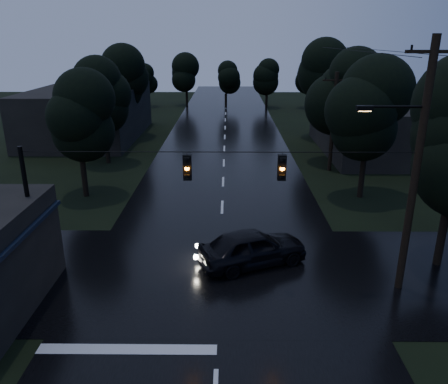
{
  "coord_description": "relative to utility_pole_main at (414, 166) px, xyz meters",
  "views": [
    {
      "loc": [
        0.35,
        -4.95,
        9.87
      ],
      "look_at": [
        0.16,
        15.06,
        2.76
      ],
      "focal_mm": 35.0,
      "sensor_mm": 36.0,
      "label": 1
    }
  ],
  "objects": [
    {
      "name": "main_road",
      "position": [
        -7.41,
        19.0,
        -5.26
      ],
      "size": [
        12.0,
        120.0,
        0.02
      ],
      "primitive_type": "cube",
      "color": "black",
      "rests_on": "ground"
    },
    {
      "name": "cross_street",
      "position": [
        -7.41,
        1.0,
        -5.26
      ],
      "size": [
        60.0,
        9.0,
        0.02
      ],
      "primitive_type": "cube",
      "color": "black",
      "rests_on": "ground"
    },
    {
      "name": "building_far_right",
      "position": [
        6.59,
        23.0,
        -3.06
      ],
      "size": [
        10.0,
        14.0,
        4.4
      ],
      "primitive_type": "cube",
      "color": "black",
      "rests_on": "ground"
    },
    {
      "name": "building_far_left",
      "position": [
        -21.41,
        29.0,
        -2.76
      ],
      "size": [
        10.0,
        16.0,
        5.0
      ],
      "primitive_type": "cube",
      "color": "black",
      "rests_on": "ground"
    },
    {
      "name": "utility_pole_main",
      "position": [
        0.0,
        0.0,
        0.0
      ],
      "size": [
        3.5,
        0.3,
        10.0
      ],
      "color": "black",
      "rests_on": "ground"
    },
    {
      "name": "utility_pole_far",
      "position": [
        0.89,
        17.0,
        -1.38
      ],
      "size": [
        2.0,
        0.3,
        7.5
      ],
      "color": "black",
      "rests_on": "ground"
    },
    {
      "name": "anchor_pole_left",
      "position": [
        -14.91,
        0.0,
        -2.26
      ],
      "size": [
        0.18,
        0.18,
        6.0
      ],
      "primitive_type": "cylinder",
      "color": "black",
      "rests_on": "ground"
    },
    {
      "name": "span_signals",
      "position": [
        -6.85,
        -0.01,
        -0.01
      ],
      "size": [
        15.0,
        0.37,
        1.12
      ],
      "color": "black",
      "rests_on": "ground"
    },
    {
      "name": "tree_left_a",
      "position": [
        -16.41,
        11.0,
        -0.02
      ],
      "size": [
        3.92,
        3.92,
        8.26
      ],
      "color": "black",
      "rests_on": "ground"
    },
    {
      "name": "tree_left_b",
      "position": [
        -17.01,
        19.0,
        0.36
      ],
      "size": [
        4.2,
        4.2,
        8.85
      ],
      "color": "black",
      "rests_on": "ground"
    },
    {
      "name": "tree_left_c",
      "position": [
        -17.61,
        29.0,
        0.74
      ],
      "size": [
        4.48,
        4.48,
        9.44
      ],
      "color": "black",
      "rests_on": "ground"
    },
    {
      "name": "tree_right_a",
      "position": [
        1.59,
        11.0,
        0.36
      ],
      "size": [
        4.2,
        4.2,
        8.85
      ],
      "color": "black",
      "rests_on": "ground"
    },
    {
      "name": "tree_right_b",
      "position": [
        2.19,
        19.0,
        0.74
      ],
      "size": [
        4.48,
        4.48,
        9.44
      ],
      "color": "black",
      "rests_on": "ground"
    },
    {
      "name": "tree_right_c",
      "position": [
        2.79,
        29.0,
        1.11
      ],
      "size": [
        4.76,
        4.76,
        10.03
      ],
      "color": "black",
      "rests_on": "ground"
    },
    {
      "name": "car",
      "position": [
        -5.93,
        1.91,
        -4.41
      ],
      "size": [
        5.39,
        3.79,
        1.7
      ],
      "primitive_type": "imported",
      "rotation": [
        0.0,
        0.0,
        1.97
      ],
      "color": "black",
      "rests_on": "ground"
    }
  ]
}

